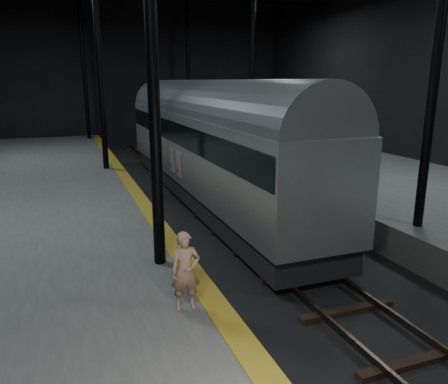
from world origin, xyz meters
TOP-DOWN VIEW (x-y plane):
  - ground at (0.00, 0.00)m, footprint 44.00×44.00m
  - platform_left at (-7.50, 0.00)m, footprint 9.00×43.80m
  - platform_right at (7.50, 0.00)m, footprint 9.00×43.80m
  - tactile_strip at (-3.25, 0.00)m, footprint 0.50×43.80m
  - track at (0.00, 0.00)m, footprint 2.40×43.00m
  - train at (-0.00, 4.32)m, footprint 2.81×18.77m
  - woman at (-3.80, -6.25)m, footprint 0.57×0.41m

SIDE VIEW (x-z plane):
  - ground at x=0.00m, z-range 0.00..0.00m
  - track at x=0.00m, z-range -0.05..0.19m
  - platform_left at x=-7.50m, z-range 0.00..1.00m
  - platform_right at x=7.50m, z-range 0.00..1.00m
  - tactile_strip at x=-3.25m, z-range 1.00..1.01m
  - woman at x=-3.80m, z-range 1.00..2.48m
  - train at x=0.00m, z-range 0.29..5.31m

